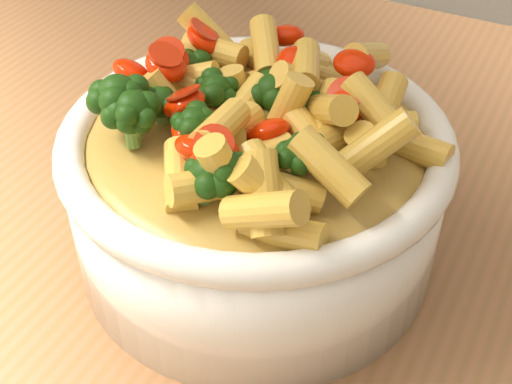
% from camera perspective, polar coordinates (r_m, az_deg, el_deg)
% --- Properties ---
extents(table, '(1.20, 0.80, 0.90)m').
position_cam_1_polar(table, '(0.69, -0.26, -5.70)').
color(table, '#A36B46').
rests_on(table, ground).
extents(serving_bowl, '(0.27, 0.27, 0.12)m').
position_cam_1_polar(serving_bowl, '(0.52, 0.00, 0.12)').
color(serving_bowl, white).
rests_on(serving_bowl, table).
extents(pasta_salad, '(0.22, 0.22, 0.05)m').
position_cam_1_polar(pasta_salad, '(0.47, -0.00, 6.95)').
color(pasta_salad, '#ECB14A').
rests_on(pasta_salad, serving_bowl).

